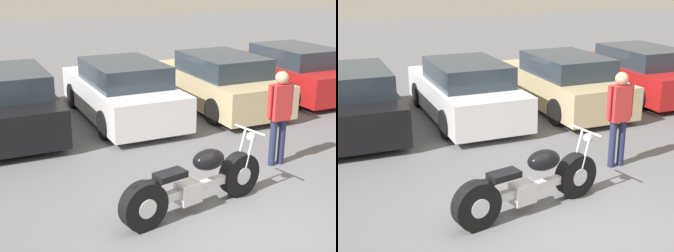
{
  "view_description": "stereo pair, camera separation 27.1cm",
  "coord_description": "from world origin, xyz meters",
  "views": [
    {
      "loc": [
        -3.15,
        -4.73,
        3.26
      ],
      "look_at": [
        -0.08,
        1.89,
        0.85
      ],
      "focal_mm": 50.0,
      "sensor_mm": 36.0,
      "label": 1
    },
    {
      "loc": [
        -2.9,
        -4.84,
        3.26
      ],
      "look_at": [
        -0.08,
        1.89,
        0.85
      ],
      "focal_mm": 50.0,
      "sensor_mm": 36.0,
      "label": 2
    }
  ],
  "objects": [
    {
      "name": "parked_car_black",
      "position": [
        -2.21,
        5.43,
        0.63
      ],
      "size": [
        1.81,
        4.24,
        1.36
      ],
      "color": "black",
      "rests_on": "ground_plane"
    },
    {
      "name": "parked_car_red",
      "position": [
        5.3,
        5.49,
        0.63
      ],
      "size": [
        1.81,
        4.24,
        1.36
      ],
      "color": "red",
      "rests_on": "ground_plane"
    },
    {
      "name": "parked_car_champagne",
      "position": [
        2.8,
        5.16,
        0.63
      ],
      "size": [
        1.81,
        4.24,
        1.36
      ],
      "color": "#C6B284",
      "rests_on": "ground_plane"
    },
    {
      "name": "parked_car_white",
      "position": [
        0.29,
        5.27,
        0.63
      ],
      "size": [
        1.81,
        4.24,
        1.36
      ],
      "color": "white",
      "rests_on": "ground_plane"
    },
    {
      "name": "ground_plane",
      "position": [
        0.0,
        0.0,
        0.0
      ],
      "size": [
        60.0,
        60.0,
        0.0
      ],
      "primitive_type": "plane",
      "color": "slate"
    },
    {
      "name": "motorcycle",
      "position": [
        -0.3,
        0.56,
        0.42
      ],
      "size": [
        2.4,
        0.85,
        1.02
      ],
      "color": "black",
      "rests_on": "ground_plane"
    },
    {
      "name": "person_standing",
      "position": [
        1.83,
        1.45,
        1.0
      ],
      "size": [
        0.52,
        0.23,
        1.68
      ],
      "color": "#232847",
      "rests_on": "ground_plane"
    }
  ]
}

